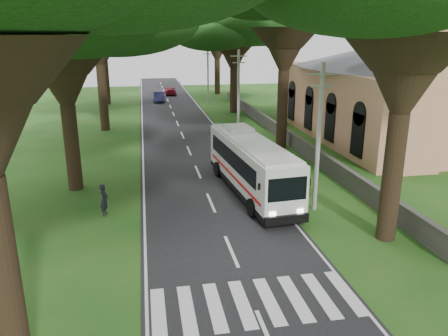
# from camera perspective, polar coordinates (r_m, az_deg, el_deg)

# --- Properties ---
(ground) EXTENTS (140.00, 140.00, 0.00)m
(ground) POSITION_cam_1_polar(r_m,az_deg,el_deg) (18.22, 2.24, -13.74)
(ground) COLOR #194E16
(ground) RESTS_ON ground
(road) EXTENTS (8.00, 120.00, 0.04)m
(road) POSITION_cam_1_polar(r_m,az_deg,el_deg) (41.47, -5.32, 3.97)
(road) COLOR black
(road) RESTS_ON ground
(crosswalk) EXTENTS (8.00, 3.00, 0.01)m
(crosswalk) POSITION_cam_1_polar(r_m,az_deg,el_deg) (16.58, 3.82, -17.20)
(crosswalk) COLOR silver
(crosswalk) RESTS_ON ground
(property_wall) EXTENTS (0.35, 50.00, 1.20)m
(property_wall) POSITION_cam_1_polar(r_m,az_deg,el_deg) (42.12, 7.11, 4.93)
(property_wall) COLOR #383533
(property_wall) RESTS_ON ground
(church) EXTENTS (14.00, 24.00, 11.60)m
(church) POSITION_cam_1_polar(r_m,az_deg,el_deg) (42.79, 19.92, 10.10)
(church) COLOR tan
(church) RESTS_ON ground
(pole_near) EXTENTS (1.60, 0.24, 8.00)m
(pole_near) POSITION_cam_1_polar(r_m,az_deg,el_deg) (23.66, 12.27, 4.09)
(pole_near) COLOR gray
(pole_near) RESTS_ON ground
(pole_mid) EXTENTS (1.60, 0.24, 8.00)m
(pole_mid) POSITION_cam_1_polar(r_m,az_deg,el_deg) (42.55, 1.90, 10.07)
(pole_mid) COLOR gray
(pole_mid) RESTS_ON ground
(pole_far) EXTENTS (1.60, 0.24, 8.00)m
(pole_far) POSITION_cam_1_polar(r_m,az_deg,el_deg) (62.13, -2.11, 12.25)
(pole_far) COLOR gray
(pole_far) RESTS_ON ground
(tree_l_mida) EXTENTS (13.75, 13.75, 13.63)m
(tree_l_mida) POSITION_cam_1_polar(r_m,az_deg,el_deg) (27.66, -20.90, 18.62)
(tree_l_mida) COLOR black
(tree_l_mida) RESTS_ON ground
(tree_l_far) EXTENTS (13.30, 13.30, 14.83)m
(tree_l_far) POSITION_cam_1_polar(r_m,az_deg,el_deg) (63.51, -15.78, 18.68)
(tree_l_far) COLOR black
(tree_l_far) RESTS_ON ground
(tree_r_midb) EXTENTS (14.34, 14.34, 13.80)m
(tree_r_midb) POSITION_cam_1_polar(r_m,az_deg,el_deg) (54.41, 1.31, 18.41)
(tree_r_midb) COLOR black
(tree_r_midb) RESTS_ON ground
(tree_r_far) EXTENTS (12.42, 12.42, 13.87)m
(tree_r_far) POSITION_cam_1_polar(r_m,az_deg,el_deg) (72.29, -0.92, 18.37)
(tree_r_far) COLOR black
(tree_r_far) RESTS_ON ground
(coach_bus) EXTENTS (3.33, 11.33, 3.29)m
(coach_bus) POSITION_cam_1_polar(r_m,az_deg,el_deg) (26.61, 3.50, 0.51)
(coach_bus) COLOR silver
(coach_bus) RESTS_ON ground
(distant_car_b) EXTENTS (1.58, 4.35, 1.43)m
(distant_car_b) POSITION_cam_1_polar(r_m,az_deg,el_deg) (64.69, -8.49, 9.21)
(distant_car_b) COLOR navy
(distant_car_b) RESTS_ON road
(distant_car_c) EXTENTS (1.88, 4.46, 1.29)m
(distant_car_c) POSITION_cam_1_polar(r_m,az_deg,el_deg) (72.15, -7.04, 10.00)
(distant_car_c) COLOR maroon
(distant_car_c) RESTS_ON road
(pedestrian) EXTENTS (0.51, 0.70, 1.75)m
(pedestrian) POSITION_cam_1_polar(r_m,az_deg,el_deg) (24.20, -15.38, -4.03)
(pedestrian) COLOR black
(pedestrian) RESTS_ON ground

